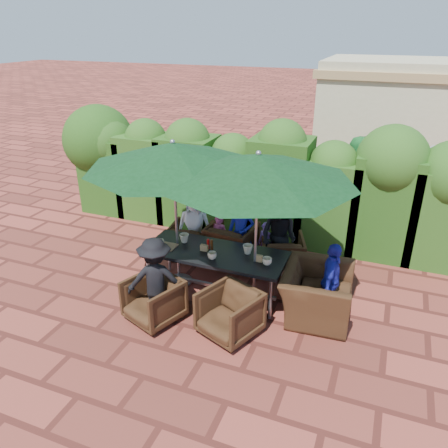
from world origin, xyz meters
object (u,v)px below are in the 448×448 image
(chair_end_right, at_px, (317,286))
(chair_near_right, at_px, (230,311))
(chair_far_right, at_px, (282,252))
(chair_near_left, at_px, (153,298))
(umbrella_right, at_px, (258,168))
(chair_far_mid, at_px, (232,241))
(chair_far_left, at_px, (191,239))
(dining_table, at_px, (215,256))
(umbrella_left, at_px, (173,156))

(chair_end_right, bearing_deg, chair_near_right, 127.28)
(chair_far_right, distance_m, chair_near_left, 2.48)
(chair_near_left, height_order, chair_near_right, chair_near_right)
(umbrella_right, distance_m, chair_end_right, 1.96)
(chair_near_left, xyz_separation_m, chair_end_right, (2.19, 1.00, 0.13))
(chair_far_mid, distance_m, chair_far_right, 0.95)
(chair_near_right, bearing_deg, umbrella_right, 106.15)
(chair_far_mid, bearing_deg, umbrella_right, 130.28)
(chair_far_left, bearing_deg, chair_far_right, 175.90)
(dining_table, xyz_separation_m, chair_far_right, (0.84, 1.05, -0.30))
(dining_table, relative_size, chair_far_right, 3.01)
(umbrella_left, distance_m, chair_near_right, 2.45)
(chair_far_left, bearing_deg, umbrella_right, 139.90)
(chair_near_right, bearing_deg, dining_table, 145.25)
(dining_table, relative_size, umbrella_right, 0.81)
(chair_far_mid, distance_m, chair_end_right, 2.04)
(dining_table, distance_m, chair_far_left, 1.34)
(umbrella_left, distance_m, chair_end_right, 2.89)
(umbrella_left, height_order, umbrella_right, same)
(dining_table, height_order, chair_end_right, chair_end_right)
(chair_far_left, bearing_deg, chair_far_mid, -179.29)
(dining_table, bearing_deg, chair_far_right, 51.45)
(umbrella_right, height_order, chair_far_mid, umbrella_right)
(umbrella_left, bearing_deg, chair_far_right, 32.44)
(chair_near_right, bearing_deg, chair_near_left, -153.27)
(chair_far_right, height_order, chair_end_right, chair_end_right)
(dining_table, bearing_deg, chair_near_left, -119.38)
(umbrella_right, xyz_separation_m, chair_far_right, (0.16, 1.11, -1.84))
(chair_end_right, bearing_deg, umbrella_right, 89.79)
(chair_far_right, bearing_deg, chair_near_left, 36.17)
(umbrella_right, bearing_deg, chair_near_right, -95.90)
(umbrella_right, distance_m, chair_far_mid, 2.26)
(chair_far_left, bearing_deg, umbrella_left, 95.15)
(chair_near_right, bearing_deg, chair_far_right, 104.93)
(umbrella_left, bearing_deg, chair_far_mid, 59.35)
(chair_near_left, bearing_deg, dining_table, 81.55)
(dining_table, distance_m, chair_far_right, 1.37)
(chair_near_left, distance_m, chair_end_right, 2.41)
(umbrella_left, distance_m, umbrella_right, 1.38)
(chair_far_right, bearing_deg, chair_end_right, 107.63)
(chair_end_right, bearing_deg, dining_table, 86.24)
(umbrella_right, bearing_deg, umbrella_left, 174.44)
(umbrella_left, relative_size, chair_near_left, 3.69)
(chair_far_mid, relative_size, chair_near_right, 1.10)
(umbrella_left, xyz_separation_m, chair_far_right, (1.53, 0.97, -1.84))
(chair_far_mid, relative_size, chair_far_right, 1.11)
(dining_table, distance_m, chair_near_left, 1.19)
(umbrella_right, relative_size, chair_far_right, 3.73)
(umbrella_left, distance_m, chair_far_mid, 2.13)
(chair_near_right, bearing_deg, chair_far_left, 150.65)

